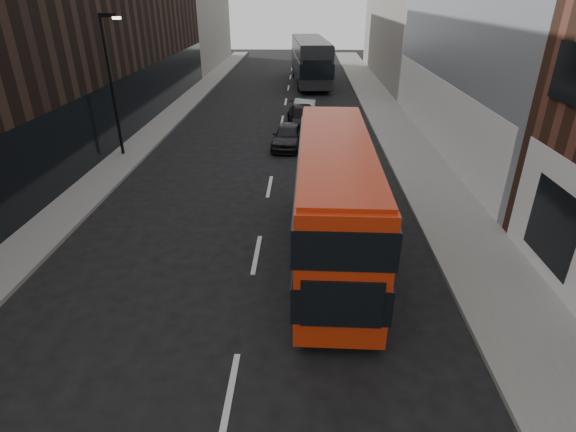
# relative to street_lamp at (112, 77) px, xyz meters

# --- Properties ---
(sidewalk_right) EXTENTS (3.00, 80.00, 0.15)m
(sidewalk_right) POSITION_rel_street_lamp_xyz_m (15.72, 7.00, -4.11)
(sidewalk_right) COLOR slate
(sidewalk_right) RESTS_ON ground
(sidewalk_left) EXTENTS (2.00, 80.00, 0.15)m
(sidewalk_left) POSITION_rel_street_lamp_xyz_m (0.22, 7.00, -4.11)
(sidewalk_left) COLOR slate
(sidewalk_left) RESTS_ON ground
(building_left_mid) EXTENTS (5.00, 24.00, 14.00)m
(building_left_mid) POSITION_rel_street_lamp_xyz_m (-3.28, 12.00, 2.82)
(building_left_mid) COLOR black
(building_left_mid) RESTS_ON ground
(building_left_far) EXTENTS (5.00, 20.00, 13.00)m
(building_left_far) POSITION_rel_street_lamp_xyz_m (-3.28, 34.00, 2.32)
(building_left_far) COLOR slate
(building_left_far) RESTS_ON ground
(street_lamp) EXTENTS (1.06, 0.22, 7.00)m
(street_lamp) POSITION_rel_street_lamp_xyz_m (0.00, 0.00, 0.00)
(street_lamp) COLOR black
(street_lamp) RESTS_ON sidewalk_left
(red_bus) EXTENTS (2.47, 9.89, 3.98)m
(red_bus) POSITION_rel_street_lamp_xyz_m (10.76, -9.96, -1.97)
(red_bus) COLOR #AF240A
(red_bus) RESTS_ON ground
(grey_bus) EXTENTS (4.03, 12.91, 4.10)m
(grey_bus) POSITION_rel_street_lamp_xyz_m (10.25, 22.51, -1.98)
(grey_bus) COLOR black
(grey_bus) RESTS_ON ground
(car_a) EXTENTS (1.98, 4.06, 1.34)m
(car_a) POSITION_rel_street_lamp_xyz_m (8.84, 2.00, -3.51)
(car_a) COLOR black
(car_a) RESTS_ON ground
(car_b) EXTENTS (1.74, 4.27, 1.38)m
(car_b) POSITION_rel_street_lamp_xyz_m (9.78, 8.00, -3.49)
(car_b) COLOR #92969A
(car_b) RESTS_ON ground
(car_c) EXTENTS (2.40, 4.91, 1.38)m
(car_c) POSITION_rel_street_lamp_xyz_m (9.70, 6.13, -3.49)
(car_c) COLOR black
(car_c) RESTS_ON ground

